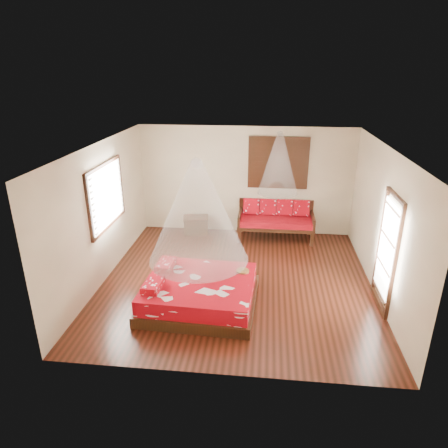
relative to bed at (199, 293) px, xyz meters
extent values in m
cube|color=black|center=(0.63, 0.96, -0.26)|extent=(5.50, 5.50, 0.02)
cube|color=white|center=(0.63, 0.96, 2.56)|extent=(5.50, 5.50, 0.02)
cube|color=tan|center=(-2.13, 0.96, 1.15)|extent=(0.02, 5.50, 2.80)
cube|color=tan|center=(3.39, 0.96, 1.15)|extent=(0.02, 5.50, 2.80)
cube|color=tan|center=(0.63, 3.72, 1.15)|extent=(5.50, 0.02, 2.80)
cube|color=tan|center=(0.63, -1.80, 1.15)|extent=(5.50, 0.02, 2.80)
cube|color=black|center=(0.02, 0.00, -0.15)|extent=(2.13, 1.94, 0.20)
cube|color=#9E0511|center=(0.02, 0.00, 0.10)|extent=(2.02, 1.84, 0.30)
cube|color=#9E0511|center=(-0.75, -0.36, 0.32)|extent=(0.32, 0.55, 0.14)
cube|color=#9E0511|center=(-0.72, 0.42, 0.32)|extent=(0.32, 0.55, 0.14)
cube|color=black|center=(0.54, 2.89, -0.04)|extent=(0.08, 0.08, 0.42)
cube|color=black|center=(2.35, 2.89, -0.04)|extent=(0.08, 0.08, 0.42)
cube|color=black|center=(0.54, 3.63, -0.04)|extent=(0.08, 0.08, 0.42)
cube|color=black|center=(2.35, 3.63, -0.04)|extent=(0.08, 0.08, 0.42)
cube|color=black|center=(1.45, 3.26, 0.13)|extent=(1.93, 0.86, 0.08)
cube|color=maroon|center=(1.45, 3.26, 0.24)|extent=(1.87, 0.80, 0.14)
cube|color=black|center=(1.45, 3.65, 0.42)|extent=(1.93, 0.06, 0.55)
cube|color=black|center=(0.52, 3.26, 0.29)|extent=(0.06, 0.86, 0.30)
cube|color=black|center=(2.37, 3.26, 0.29)|extent=(0.06, 0.86, 0.30)
cube|color=#9E0511|center=(0.80, 3.53, 0.51)|extent=(0.41, 0.20, 0.42)
cube|color=#9E0511|center=(1.23, 3.53, 0.51)|extent=(0.41, 0.20, 0.42)
cube|color=#9E0511|center=(1.66, 3.53, 0.51)|extent=(0.41, 0.20, 0.42)
cube|color=#9E0511|center=(2.09, 3.53, 0.51)|extent=(0.41, 0.20, 0.42)
cube|color=black|center=(-0.65, 3.41, -0.05)|extent=(0.69, 0.54, 0.41)
cube|color=black|center=(-0.65, 3.41, 0.18)|extent=(0.73, 0.59, 0.05)
cube|color=black|center=(1.45, 3.68, 1.65)|extent=(1.52, 0.06, 1.32)
cube|color=black|center=(1.45, 3.67, 1.65)|extent=(1.35, 0.04, 1.10)
cube|color=black|center=(-2.09, 1.16, 1.45)|extent=(0.08, 1.74, 1.34)
cube|color=silver|center=(-2.05, 1.16, 1.45)|extent=(0.04, 1.54, 1.10)
cube|color=black|center=(3.35, 0.36, 0.80)|extent=(0.08, 1.02, 2.16)
cube|color=white|center=(3.33, 0.36, 0.90)|extent=(0.03, 0.82, 1.70)
cylinder|color=brown|center=(0.78, 0.44, 0.26)|extent=(0.25, 0.25, 0.03)
cone|color=white|center=(0.02, 0.00, 1.60)|extent=(1.76, 1.76, 1.80)
cone|color=white|center=(1.45, 3.21, 1.75)|extent=(0.98, 0.98, 1.50)
camera|label=1|loc=(1.16, -6.34, 3.91)|focal=32.00mm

